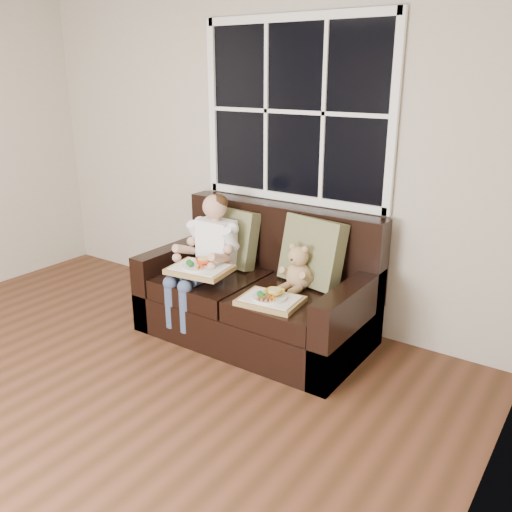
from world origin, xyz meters
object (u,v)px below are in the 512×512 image
Objects in this scene: child at (208,248)px; teddy_bear at (298,270)px; tray_right at (270,299)px; loveseat at (260,296)px; tray_left at (200,268)px.

teddy_bear is (0.72, 0.13, -0.07)m from child.
loveseat is at bearing 127.57° from tray_right.
teddy_bear is 0.72m from tray_left.
loveseat reaches higher than tray_right.
tray_right is at bearing -88.28° from teddy_bear.
child is (-0.40, -0.12, 0.35)m from loveseat.
loveseat reaches higher than tray_left.
child reaches higher than tray_left.
child is at bearing 106.03° from tray_left.
teddy_bear reaches higher than tray_left.
loveseat is 3.85× the size of tray_right.
tray_left is at bearing -66.11° from child.
tray_right is (-0.02, -0.34, -0.11)m from teddy_bear.
loveseat reaches higher than teddy_bear.
tray_right is at bearing -7.75° from tray_left.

